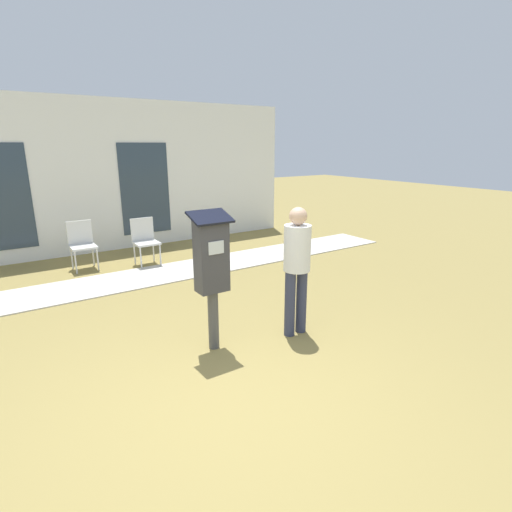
% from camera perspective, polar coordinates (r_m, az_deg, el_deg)
% --- Properties ---
extents(ground_plane, '(40.00, 40.00, 0.00)m').
position_cam_1_polar(ground_plane, '(3.91, -4.14, -19.98)').
color(ground_plane, olive).
extents(sidewalk, '(12.00, 1.10, 0.02)m').
position_cam_1_polar(sidewalk, '(7.19, -19.67, -3.60)').
color(sidewalk, beige).
rests_on(sidewalk, ground).
extents(building_facade, '(10.00, 0.26, 3.20)m').
position_cam_1_polar(building_facade, '(9.16, -24.39, 10.11)').
color(building_facade, white).
rests_on(building_facade, ground).
extents(parking_meter, '(0.44, 0.31, 1.59)m').
position_cam_1_polar(parking_meter, '(4.39, -6.36, -1.06)').
color(parking_meter, '#4C4C4C').
rests_on(parking_meter, ground).
extents(person_standing, '(0.32, 0.32, 1.58)m').
position_cam_1_polar(person_standing, '(4.76, 5.86, -0.80)').
color(person_standing, '#333851').
rests_on(person_standing, ground).
extents(outdoor_chair_left, '(0.44, 0.44, 0.90)m').
position_cam_1_polar(outdoor_chair_left, '(8.11, -23.64, 1.95)').
color(outdoor_chair_left, silver).
rests_on(outdoor_chair_left, ground).
extents(outdoor_chair_middle, '(0.44, 0.44, 0.90)m').
position_cam_1_polar(outdoor_chair_middle, '(8.01, -15.63, 2.55)').
color(outdoor_chair_middle, silver).
rests_on(outdoor_chair_middle, ground).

